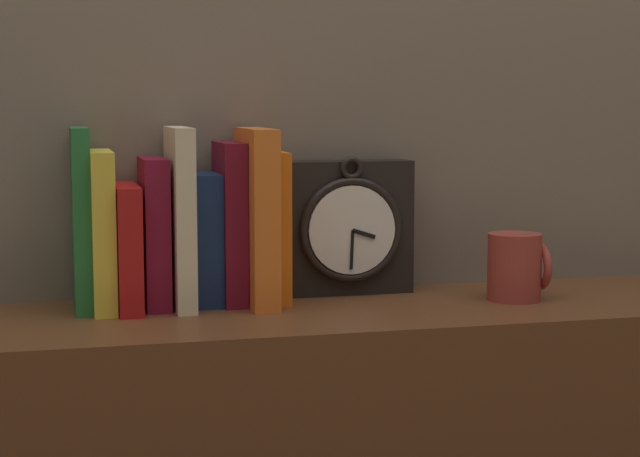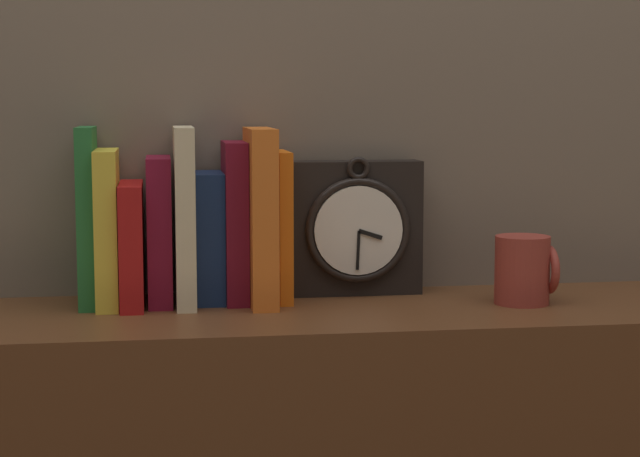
% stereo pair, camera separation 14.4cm
% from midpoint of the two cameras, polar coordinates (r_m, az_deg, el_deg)
% --- Properties ---
extents(clock, '(0.20, 0.07, 0.20)m').
position_cam_midpoint_polar(clock, '(1.57, 4.49, 0.03)').
color(clock, black).
rests_on(clock, bookshelf).
extents(book_slot0_green, '(0.02, 0.12, 0.25)m').
position_cam_midpoint_polar(book_slot0_green, '(1.50, -9.61, 0.62)').
color(book_slot0_green, '#257035').
rests_on(book_slot0_green, bookshelf).
extents(book_slot1_yellow, '(0.03, 0.14, 0.22)m').
position_cam_midpoint_polar(book_slot1_yellow, '(1.49, -8.57, 0.01)').
color(book_slot1_yellow, yellow).
rests_on(book_slot1_yellow, bookshelf).
extents(book_slot2_red, '(0.03, 0.15, 0.17)m').
position_cam_midpoint_polar(book_slot2_red, '(1.49, -7.30, -0.87)').
color(book_slot2_red, '#B21717').
rests_on(book_slot2_red, bookshelf).
extents(book_slot3_maroon, '(0.03, 0.13, 0.21)m').
position_cam_midpoint_polar(book_slot3_maroon, '(1.50, -5.86, -0.12)').
color(book_slot3_maroon, maroon).
rests_on(book_slot3_maroon, bookshelf).
extents(book_slot4_cream, '(0.03, 0.15, 0.25)m').
position_cam_midpoint_polar(book_slot4_cream, '(1.49, -4.51, 0.66)').
color(book_slot4_cream, beige).
rests_on(book_slot4_cream, bookshelf).
extents(book_slot5_navy, '(0.04, 0.11, 0.18)m').
position_cam_midpoint_polar(book_slot5_navy, '(1.51, -3.22, -0.47)').
color(book_slot5_navy, navy).
rests_on(book_slot5_navy, bookshelf).
extents(book_slot6_maroon, '(0.03, 0.12, 0.23)m').
position_cam_midpoint_polar(book_slot6_maroon, '(1.51, -1.84, 0.34)').
color(book_slot6_maroon, maroon).
rests_on(book_slot6_maroon, bookshelf).
extents(book_slot7_orange, '(0.04, 0.16, 0.25)m').
position_cam_midpoint_polar(book_slot7_orange, '(1.49, -0.44, 0.66)').
color(book_slot7_orange, orange).
rests_on(book_slot7_orange, bookshelf).
extents(book_slot8_orange, '(0.02, 0.12, 0.21)m').
position_cam_midpoint_polar(book_slot8_orange, '(1.52, 0.67, 0.14)').
color(book_slot8_orange, orange).
rests_on(book_slot8_orange, bookshelf).
extents(mug, '(0.08, 0.08, 0.10)m').
position_cam_midpoint_polar(mug, '(1.54, 13.51, -2.17)').
color(mug, '#9E382D').
rests_on(mug, bookshelf).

